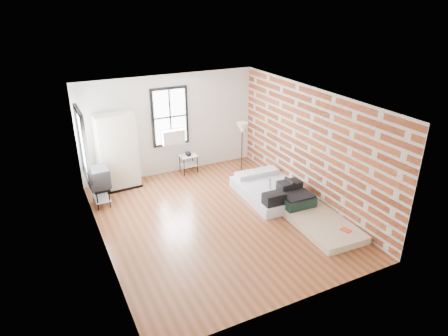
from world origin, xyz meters
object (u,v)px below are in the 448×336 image
tv_stand (99,179)px  side_table (188,159)px  mattress_main (272,190)px  mattress_bare (314,217)px  wardrobe (117,152)px  floor_lamp (242,131)px

tv_stand → side_table: bearing=15.3°
mattress_main → side_table: 2.70m
mattress_main → mattress_bare: mattress_main is taller
wardrobe → mattress_main: bearing=-36.5°
mattress_main → wardrobe: (-3.32, 2.25, 0.83)m
wardrobe → side_table: bearing=-0.3°
mattress_main → floor_lamp: floor_lamp is taller
side_table → tv_stand: (-2.61, -0.81, 0.27)m
floor_lamp → tv_stand: bearing=-179.9°
wardrobe → floor_lamp: wardrobe is taller
floor_lamp → side_table: bearing=148.1°
wardrobe → floor_lamp: 3.37m
mattress_main → wardrobe: wardrobe is taller
side_table → floor_lamp: size_ratio=0.40×
mattress_bare → side_table: (-1.53, 3.80, 0.28)m
mattress_main → wardrobe: bearing=147.7°
mattress_bare → wardrobe: wardrobe is taller
side_table → tv_stand: size_ratio=0.65×
wardrobe → side_table: (1.98, 0.07, -0.59)m
side_table → tv_stand: tv_stand is taller
mattress_main → mattress_bare: (0.19, -1.48, -0.04)m
floor_lamp → tv_stand: (-3.91, -0.00, -0.63)m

